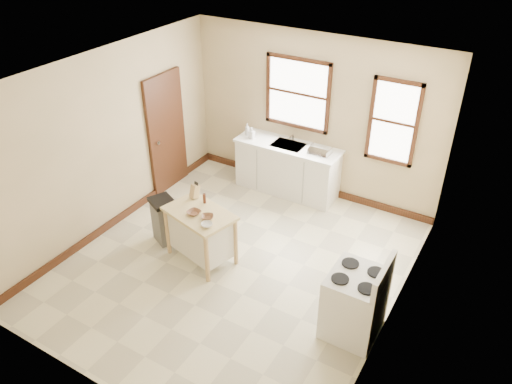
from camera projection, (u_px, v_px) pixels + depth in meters
floor at (235, 264)px, 7.28m from camera, size 5.00×5.00×0.00m
ceiling at (229, 78)px, 5.80m from camera, size 5.00×5.00×0.00m
wall_back at (313, 116)px, 8.37m from camera, size 4.50×0.04×2.80m
wall_left at (107, 143)px, 7.51m from camera, size 0.04×5.00×2.80m
wall_right at (402, 233)px, 5.57m from camera, size 0.04×5.00×2.80m
window_main at (298, 93)px, 8.30m from camera, size 1.17×0.06×1.22m
window_side at (393, 122)px, 7.66m from camera, size 0.77×0.06×1.37m
door_left at (167, 133)px, 8.63m from camera, size 0.06×0.90×2.10m
baseboard_back at (308, 185)px, 9.05m from camera, size 4.50×0.04×0.12m
baseboard_left at (121, 216)px, 8.21m from camera, size 0.04×5.00×0.12m
sink_counter at (287, 168)px, 8.77m from camera, size 1.86×0.62×0.92m
faucet at (293, 135)px, 8.60m from camera, size 0.03×0.03×0.22m
soap_bottle_a at (247, 129)px, 8.80m from camera, size 0.11×0.11×0.22m
soap_bottle_b at (252, 133)px, 8.70m from camera, size 0.09×0.09×0.20m
dish_rack at (320, 151)px, 8.24m from camera, size 0.41×0.33×0.09m
kitchen_island at (201, 236)px, 7.18m from camera, size 1.12×0.86×0.81m
knife_block at (195, 192)px, 7.24m from camera, size 0.12×0.12×0.20m
pepper_grinder at (204, 198)px, 7.14m from camera, size 0.06×0.06×0.15m
bowl_a at (194, 213)px, 6.92m from camera, size 0.20×0.20×0.05m
bowl_b at (207, 217)px, 6.84m from camera, size 0.23×0.23×0.04m
bowl_c at (207, 225)px, 6.67m from camera, size 0.19×0.19×0.05m
trash_bin at (164, 220)px, 7.58m from camera, size 0.48×0.45×0.74m
gas_stove at (356, 295)px, 5.91m from camera, size 0.70×0.70×1.13m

